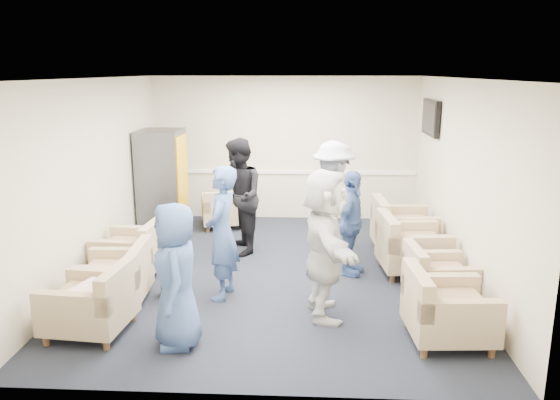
# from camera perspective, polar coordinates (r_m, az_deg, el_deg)

# --- Properties ---
(floor) EXTENTS (6.00, 6.00, 0.00)m
(floor) POSITION_cam_1_polar(r_m,az_deg,el_deg) (7.81, -0.50, -7.60)
(floor) COLOR black
(floor) RESTS_ON ground
(ceiling) EXTENTS (6.00, 6.00, 0.00)m
(ceiling) POSITION_cam_1_polar(r_m,az_deg,el_deg) (7.29, -0.54, 12.61)
(ceiling) COLOR white
(ceiling) RESTS_ON back_wall
(back_wall) EXTENTS (5.00, 0.02, 2.70)m
(back_wall) POSITION_cam_1_polar(r_m,az_deg,el_deg) (10.39, 0.50, 5.39)
(back_wall) COLOR beige
(back_wall) RESTS_ON floor
(front_wall) EXTENTS (5.00, 0.02, 2.70)m
(front_wall) POSITION_cam_1_polar(r_m,az_deg,el_deg) (4.54, -2.85, -5.26)
(front_wall) COLOR beige
(front_wall) RESTS_ON floor
(left_wall) EXTENTS (0.02, 6.00, 2.70)m
(left_wall) POSITION_cam_1_polar(r_m,az_deg,el_deg) (7.99, -18.74, 2.22)
(left_wall) COLOR beige
(left_wall) RESTS_ON floor
(right_wall) EXTENTS (0.02, 6.00, 2.70)m
(right_wall) POSITION_cam_1_polar(r_m,az_deg,el_deg) (7.70, 18.40, 1.85)
(right_wall) COLOR beige
(right_wall) RESTS_ON floor
(chair_rail) EXTENTS (4.98, 0.04, 0.06)m
(chair_rail) POSITION_cam_1_polar(r_m,az_deg,el_deg) (10.44, 0.49, 2.92)
(chair_rail) COLOR white
(chair_rail) RESTS_ON back_wall
(tv) EXTENTS (0.10, 1.00, 0.58)m
(tv) POSITION_cam_1_polar(r_m,az_deg,el_deg) (9.33, 15.47, 8.29)
(tv) COLOR black
(tv) RESTS_ON right_wall
(armchair_left_near) EXTENTS (0.90, 0.90, 0.66)m
(armchair_left_near) POSITION_cam_1_polar(r_m,az_deg,el_deg) (6.34, -18.84, -10.32)
(armchair_left_near) COLOR tan
(armchair_left_near) RESTS_ON floor
(armchair_left_mid) EXTENTS (0.84, 0.84, 0.64)m
(armchair_left_mid) POSITION_cam_1_polar(r_m,az_deg,el_deg) (7.07, -16.48, -7.74)
(armchair_left_mid) COLOR tan
(armchair_left_mid) RESTS_ON floor
(armchair_left_far) EXTENTS (0.89, 0.89, 0.66)m
(armchair_left_far) POSITION_cam_1_polar(r_m,az_deg,el_deg) (7.88, -14.97, -5.35)
(armchair_left_far) COLOR tan
(armchair_left_far) RESTS_ON floor
(armchair_right_near) EXTENTS (0.89, 0.89, 0.67)m
(armchair_right_near) POSITION_cam_1_polar(r_m,az_deg,el_deg) (6.09, 16.72, -11.12)
(armchair_right_near) COLOR tan
(armchair_right_near) RESTS_ON floor
(armchair_right_midnear) EXTENTS (0.82, 0.82, 0.60)m
(armchair_right_midnear) POSITION_cam_1_polar(r_m,az_deg,el_deg) (7.06, 15.88, -7.89)
(armchair_right_midnear) COLOR tan
(armchair_right_midnear) RESTS_ON floor
(armchair_right_midfar) EXTENTS (0.97, 0.97, 0.72)m
(armchair_right_midfar) POSITION_cam_1_polar(r_m,az_deg,el_deg) (7.91, 13.26, -4.97)
(armchair_right_midfar) COLOR tan
(armchair_right_midfar) RESTS_ON floor
(armchair_right_far) EXTENTS (0.95, 0.95, 0.73)m
(armchair_right_far) POSITION_cam_1_polar(r_m,az_deg,el_deg) (8.77, 12.38, -3.05)
(armchair_right_far) COLOR tan
(armchair_right_far) RESTS_ON floor
(armchair_corner) EXTENTS (0.92, 0.92, 0.61)m
(armchair_corner) POSITION_cam_1_polar(r_m,az_deg,el_deg) (9.98, -5.90, -1.16)
(armchair_corner) COLOR tan
(armchair_corner) RESTS_ON floor
(vending_machine) EXTENTS (0.73, 0.86, 1.81)m
(vending_machine) POSITION_cam_1_polar(r_m,az_deg,el_deg) (9.75, -12.17, 1.89)
(vending_machine) COLOR #515159
(vending_machine) RESTS_ON floor
(backpack) EXTENTS (0.34, 0.27, 0.51)m
(backpack) POSITION_cam_1_polar(r_m,az_deg,el_deg) (7.10, -11.14, -7.81)
(backpack) COLOR black
(backpack) RESTS_ON floor
(pillow) EXTENTS (0.41, 0.48, 0.12)m
(pillow) POSITION_cam_1_polar(r_m,az_deg,el_deg) (6.28, -19.00, -8.90)
(pillow) COLOR white
(pillow) RESTS_ON armchair_left_near
(person_front_left) EXTENTS (0.65, 0.84, 1.53)m
(person_front_left) POSITION_cam_1_polar(r_m,az_deg,el_deg) (5.70, -10.80, -7.78)
(person_front_left) COLOR #3F5C98
(person_front_left) RESTS_ON floor
(person_mid_left) EXTENTS (0.48, 0.66, 1.68)m
(person_mid_left) POSITION_cam_1_polar(r_m,az_deg,el_deg) (6.79, -6.08, -3.45)
(person_mid_left) COLOR #3F5C98
(person_mid_left) RESTS_ON floor
(person_back_left) EXTENTS (0.94, 1.06, 1.81)m
(person_back_left) POSITION_cam_1_polar(r_m,az_deg,el_deg) (8.42, -4.37, 0.33)
(person_back_left) COLOR black
(person_back_left) RESTS_ON floor
(person_back_right) EXTENTS (1.07, 1.32, 1.78)m
(person_back_right) POSITION_cam_1_polar(r_m,az_deg,el_deg) (8.33, 5.56, 0.07)
(person_back_right) COLOR white
(person_back_right) RESTS_ON floor
(person_mid_right) EXTENTS (0.64, 0.94, 1.48)m
(person_mid_right) POSITION_cam_1_polar(r_m,az_deg,el_deg) (7.61, 7.40, -2.42)
(person_mid_right) COLOR #3F5C98
(person_mid_right) RESTS_ON floor
(person_front_right) EXTENTS (0.67, 1.66, 1.75)m
(person_front_right) POSITION_cam_1_polar(r_m,az_deg,el_deg) (6.25, 4.73, -4.61)
(person_front_right) COLOR silver
(person_front_right) RESTS_ON floor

